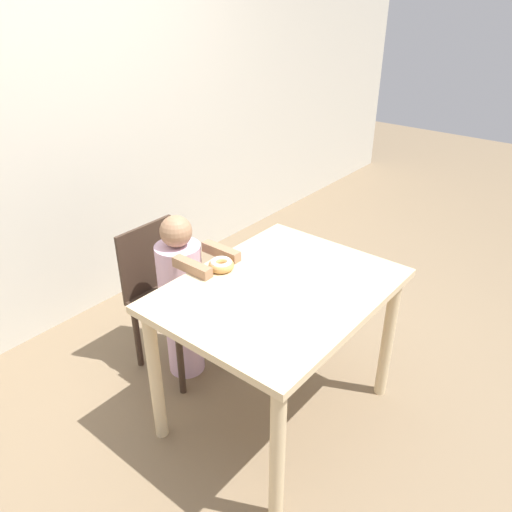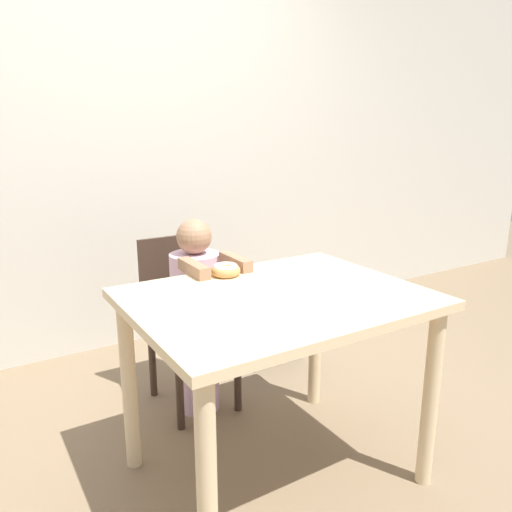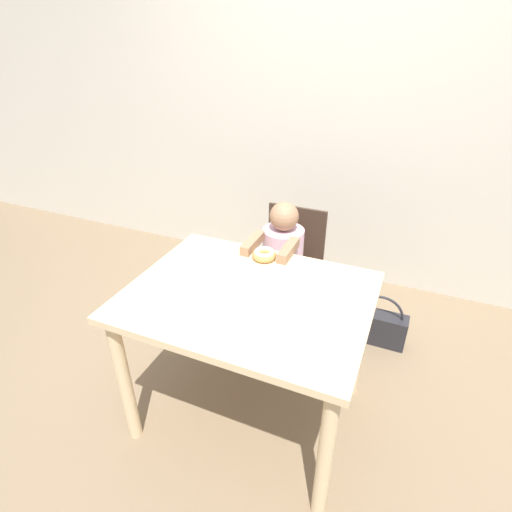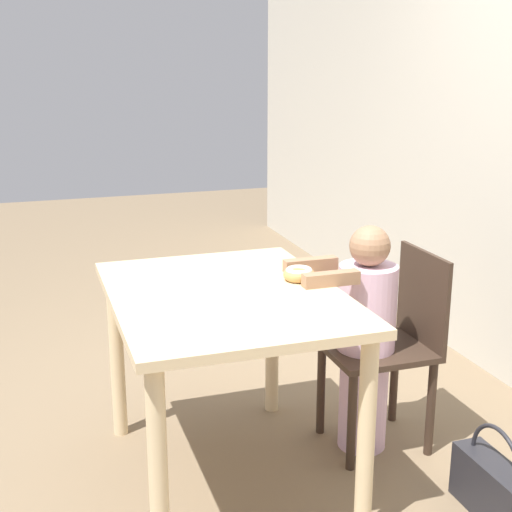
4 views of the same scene
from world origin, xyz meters
name	(u,v)px [view 4 (image 4 of 4)]	position (x,y,z in m)	size (l,w,h in m)	color
ground_plane	(228,476)	(0.00, 0.00, 0.00)	(12.00, 12.00, 0.00)	#7A664C
dining_table	(226,322)	(0.00, 0.00, 0.64)	(1.05, 0.82, 0.76)	beige
chair	(390,346)	(-0.05, 0.71, 0.43)	(0.37, 0.42, 0.82)	#38281E
child_figure	(365,339)	(-0.05, 0.60, 0.48)	(0.25, 0.43, 0.95)	silver
donut	(299,274)	(-0.05, 0.31, 0.78)	(0.12, 0.12, 0.05)	tan
napkin	(228,295)	(0.04, 0.00, 0.76)	(0.32, 0.32, 0.00)	white
handbag	(493,486)	(0.53, 0.82, 0.12)	(0.35, 0.12, 0.35)	#232328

